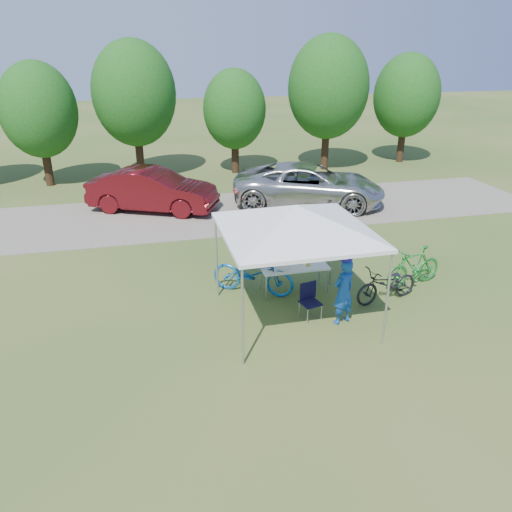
{
  "coord_description": "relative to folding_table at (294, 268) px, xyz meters",
  "views": [
    {
      "loc": [
        -3.19,
        -9.56,
        5.87
      ],
      "look_at": [
        -0.39,
        2.0,
        0.76
      ],
      "focal_mm": 35.0,
      "sensor_mm": 36.0,
      "label": 1
    }
  ],
  "objects": [
    {
      "name": "sedan",
      "position": [
        -3.12,
        7.6,
        0.15
      ],
      "size": [
        5.01,
        3.51,
        1.57
      ],
      "primitive_type": "imported",
      "rotation": [
        0.0,
        0.0,
        1.14
      ],
      "color": "#570E13",
      "rests_on": "gravel_strip"
    },
    {
      "name": "folding_chair",
      "position": [
        -0.05,
        -1.29,
        -0.17
      ],
      "size": [
        0.5,
        0.52,
        0.82
      ],
      "rotation": [
        0.0,
        0.0,
        0.23
      ],
      "color": "black",
      "rests_on": "ground"
    },
    {
      "name": "bike_green",
      "position": [
        3.11,
        -0.41,
        -0.13
      ],
      "size": [
        1.81,
        0.88,
        1.05
      ],
      "primitive_type": "imported",
      "rotation": [
        0.0,
        0.0,
        -1.34
      ],
      "color": "#1B7D2A",
      "rests_on": "ground"
    },
    {
      "name": "bike_dark",
      "position": [
        2.05,
        -1.03,
        -0.2
      ],
      "size": [
        1.83,
        0.96,
        0.91
      ],
      "primitive_type": "imported",
      "rotation": [
        0.0,
        0.0,
        -1.36
      ],
      "color": "black",
      "rests_on": "ground"
    },
    {
      "name": "minivan",
      "position": [
        2.77,
        6.85,
        0.16
      ],
      "size": [
        6.31,
        4.5,
        1.6
      ],
      "primitive_type": "imported",
      "rotation": [
        0.0,
        0.0,
        1.21
      ],
      "color": "beige",
      "rests_on": "gravel_strip"
    },
    {
      "name": "cooler",
      "position": [
        -0.37,
        0.0,
        0.2
      ],
      "size": [
        0.42,
        0.29,
        0.3
      ],
      "color": "white",
      "rests_on": "folding_table"
    },
    {
      "name": "canopy",
      "position": [
        -0.43,
        -1.29,
        2.0
      ],
      "size": [
        4.53,
        4.53,
        3.0
      ],
      "color": "#A5A5AA",
      "rests_on": "ground"
    },
    {
      "name": "ice_cream_cup",
      "position": [
        0.35,
        -0.05,
        0.08
      ],
      "size": [
        0.09,
        0.09,
        0.07
      ],
      "primitive_type": "cylinder",
      "color": "gold",
      "rests_on": "folding_table"
    },
    {
      "name": "bike_blue",
      "position": [
        -1.03,
        0.16,
        -0.1
      ],
      "size": [
        2.19,
        1.72,
        1.11
      ],
      "primitive_type": "imported",
      "rotation": [
        0.0,
        0.0,
        1.03
      ],
      "color": "#135FAD",
      "rests_on": "ground"
    },
    {
      "name": "treeline",
      "position": [
        -0.72,
        12.76,
        2.88
      ],
      "size": [
        24.89,
        4.28,
        6.3
      ],
      "color": "#382314",
      "rests_on": "ground"
    },
    {
      "name": "ground",
      "position": [
        -0.43,
        -1.29,
        -0.66
      ],
      "size": [
        100.0,
        100.0,
        0.0
      ],
      "primitive_type": "plane",
      "color": "#2D5119",
      "rests_on": "ground"
    },
    {
      "name": "folding_table",
      "position": [
        0.0,
        0.0,
        0.0
      ],
      "size": [
        1.7,
        0.71,
        0.7
      ],
      "color": "white",
      "rests_on": "ground"
    },
    {
      "name": "gravel_strip",
      "position": [
        -0.43,
        6.71,
        -0.65
      ],
      "size": [
        24.0,
        5.0,
        0.02
      ],
      "primitive_type": "cube",
      "color": "gray",
      "rests_on": "ground"
    },
    {
      "name": "cyclist",
      "position": [
        0.59,
        -1.73,
        0.12
      ],
      "size": [
        0.66,
        0.55,
        1.55
      ],
      "primitive_type": "imported",
      "rotation": [
        0.0,
        0.0,
        3.5
      ],
      "color": "#1448A7",
      "rests_on": "ground"
    }
  ]
}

